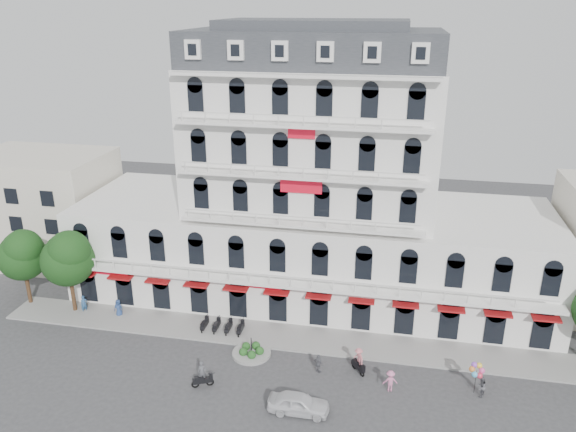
% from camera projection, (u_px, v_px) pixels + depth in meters
% --- Properties ---
extents(ground, '(120.00, 120.00, 0.00)m').
position_uv_depth(ground, '(271.00, 408.00, 40.12)').
color(ground, '#38383A').
rests_on(ground, ground).
extents(sidewalk, '(53.00, 4.00, 0.16)m').
position_uv_depth(sidewalk, '(294.00, 338.00, 48.34)').
color(sidewalk, gray).
rests_on(sidewalk, ground).
extents(main_building, '(45.00, 15.00, 25.80)m').
position_uv_depth(main_building, '(312.00, 196.00, 53.07)').
color(main_building, silver).
rests_on(main_building, ground).
extents(flank_building_west, '(14.00, 10.00, 12.00)m').
position_uv_depth(flank_building_west, '(46.00, 207.00, 61.79)').
color(flank_building_west, beige).
rests_on(flank_building_west, ground).
extents(traffic_island, '(3.20, 3.20, 1.60)m').
position_uv_depth(traffic_island, '(251.00, 352.00, 46.07)').
color(traffic_island, gray).
rests_on(traffic_island, ground).
extents(parked_scooter_row, '(4.40, 1.80, 1.10)m').
position_uv_depth(parked_scooter_row, '(223.00, 332.00, 49.34)').
color(parked_scooter_row, black).
rests_on(parked_scooter_row, ground).
extents(tree_west_outer, '(4.50, 4.48, 7.76)m').
position_uv_depth(tree_west_outer, '(22.00, 253.00, 52.10)').
color(tree_west_outer, '#382314').
rests_on(tree_west_outer, ground).
extents(tree_west_inner, '(4.76, 4.76, 8.25)m').
position_uv_depth(tree_west_inner, '(67.00, 256.00, 50.61)').
color(tree_west_inner, '#382314').
rests_on(tree_west_inner, ground).
extents(parked_car, '(4.37, 1.79, 1.48)m').
position_uv_depth(parked_car, '(299.00, 403.00, 39.43)').
color(parked_car, silver).
rests_on(parked_car, ground).
extents(rider_west, '(1.59, 0.96, 2.20)m').
position_uv_depth(rider_west, '(202.00, 375.00, 41.98)').
color(rider_west, black).
rests_on(rider_west, ground).
extents(rider_center, '(1.20, 1.41, 2.18)m').
position_uv_depth(rider_center, '(358.00, 360.00, 43.55)').
color(rider_center, black).
rests_on(rider_center, ground).
extents(pedestrian_left, '(0.83, 0.54, 1.68)m').
position_uv_depth(pedestrian_left, '(118.00, 308.00, 51.54)').
color(pedestrian_left, navy).
rests_on(pedestrian_left, ground).
extents(pedestrian_mid, '(1.00, 0.81, 1.59)m').
position_uv_depth(pedestrian_mid, '(319.00, 364.00, 43.67)').
color(pedestrian_mid, '#5C5D64').
rests_on(pedestrian_mid, ground).
extents(pedestrian_right, '(1.22, 0.87, 1.72)m').
position_uv_depth(pedestrian_right, '(390.00, 381.00, 41.58)').
color(pedestrian_right, pink).
rests_on(pedestrian_right, ground).
extents(pedestrian_far, '(0.70, 0.75, 1.72)m').
position_uv_depth(pedestrian_far, '(84.00, 304.00, 52.17)').
color(pedestrian_far, '#294F7C').
rests_on(pedestrian_far, ground).
extents(balloon_vendor, '(1.41, 1.31, 2.45)m').
position_uv_depth(balloon_vendor, '(480.00, 380.00, 40.99)').
color(balloon_vendor, '#54545B').
rests_on(balloon_vendor, ground).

